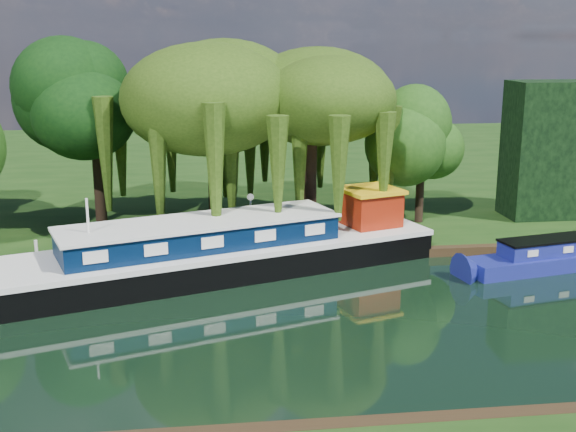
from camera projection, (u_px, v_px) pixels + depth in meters
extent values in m
plane|color=black|center=(258.00, 326.00, 28.00)|extent=(120.00, 120.00, 0.00)
cube|color=black|center=(225.00, 167.00, 60.69)|extent=(120.00, 52.00, 0.45)
cube|color=black|center=(224.00, 262.00, 34.33)|extent=(21.07, 10.93, 1.38)
cube|color=silver|center=(224.00, 246.00, 34.13)|extent=(21.21, 11.05, 0.25)
cube|color=#041633|center=(200.00, 234.00, 33.49)|extent=(13.21, 7.21, 1.09)
cube|color=silver|center=(200.00, 222.00, 33.34)|extent=(13.50, 7.50, 0.14)
cube|color=maroon|center=(370.00, 208.00, 37.24)|extent=(3.20, 3.20, 1.72)
cube|color=#EAB410|center=(370.00, 190.00, 37.01)|extent=(3.56, 3.56, 0.18)
cylinder|color=silver|center=(88.00, 229.00, 31.18)|extent=(0.11, 0.11, 2.76)
cube|color=navy|center=(574.00, 260.00, 35.33)|extent=(11.52, 4.15, 0.85)
cube|color=navy|center=(575.00, 244.00, 35.14)|extent=(8.08, 3.00, 0.71)
cube|color=black|center=(576.00, 236.00, 35.04)|extent=(8.20, 3.11, 0.09)
cube|color=silver|center=(533.00, 254.00, 33.54)|extent=(0.57, 0.16, 0.30)
cube|color=silver|center=(568.00, 250.00, 34.15)|extent=(0.57, 0.16, 0.30)
cylinder|color=black|center=(214.00, 177.00, 39.84)|extent=(0.77, 0.77, 5.91)
ellipsoid|color=#233F0D|center=(212.00, 99.00, 38.80)|extent=(8.25, 8.25, 5.33)
cylinder|color=black|center=(310.00, 182.00, 39.53)|extent=(0.77, 0.77, 5.45)
ellipsoid|color=#233F0D|center=(311.00, 110.00, 38.57)|extent=(7.44, 7.44, 4.81)
cylinder|color=black|center=(98.00, 159.00, 41.34)|extent=(0.74, 0.74, 7.33)
ellipsoid|color=black|center=(94.00, 106.00, 40.61)|extent=(5.87, 5.87, 5.87)
cylinder|color=black|center=(420.00, 178.00, 41.41)|extent=(0.44, 0.44, 5.18)
ellipsoid|color=#1A3F0F|center=(422.00, 141.00, 40.90)|extent=(4.14, 4.14, 4.14)
cube|color=black|center=(558.00, 149.00, 42.63)|extent=(6.00, 3.00, 8.00)
cylinder|color=silver|center=(251.00, 221.00, 37.79)|extent=(0.10, 0.10, 2.20)
sphere|color=white|center=(250.00, 197.00, 37.48)|extent=(0.36, 0.36, 0.36)
cylinder|color=silver|center=(36.00, 250.00, 34.69)|extent=(0.16, 0.16, 1.00)
cylinder|color=silver|center=(163.00, 246.00, 35.39)|extent=(0.16, 0.16, 1.00)
cylinder|color=silver|center=(304.00, 241.00, 36.21)|extent=(0.16, 0.16, 1.00)
cylinder|color=silver|center=(419.00, 237.00, 36.91)|extent=(0.16, 0.16, 1.00)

